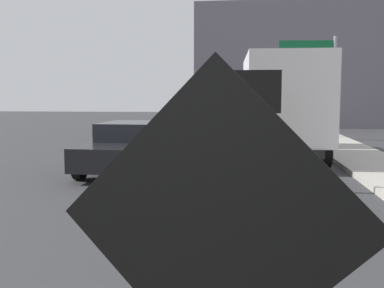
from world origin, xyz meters
name	(u,v)px	position (x,y,z in m)	size (l,w,h in m)	color
lane_center_stripe	(167,244)	(0.00, 6.00, 0.00)	(0.14, 36.00, 0.01)	yellow
roadwork_sign	(215,231)	(0.97, 1.87, 1.47)	(1.61, 0.30, 2.33)	#593819
arrow_board_trailer	(244,169)	(1.08, 9.91, 0.48)	(1.60, 1.81, 2.70)	orange
box_truck	(280,105)	(2.26, 15.41, 1.83)	(2.77, 7.46, 3.38)	black
pickup_car	(133,146)	(-2.08, 12.31, 0.70)	(2.24, 4.76, 1.38)	black
highway_guide_sign	(318,69)	(4.58, 22.53, 3.42)	(2.78, 0.35, 5.00)	gray
far_building_block	(312,67)	(5.83, 33.85, 4.20)	(16.46, 6.79, 8.40)	slate
traffic_cone_near_sign	(189,274)	(0.56, 4.18, 0.31)	(0.36, 0.36, 0.63)	black
traffic_cone_mid_lane	(217,214)	(0.70, 6.56, 0.31)	(0.36, 0.36, 0.63)	black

